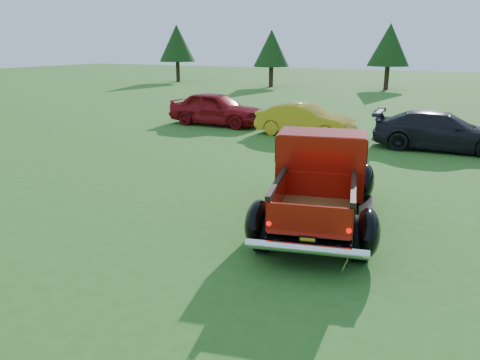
{
  "coord_description": "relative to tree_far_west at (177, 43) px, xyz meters",
  "views": [
    {
      "loc": [
        3.81,
        -7.56,
        3.44
      ],
      "look_at": [
        -0.16,
        0.2,
        0.9
      ],
      "focal_mm": 35.0,
      "sensor_mm": 36.0,
      "label": 1
    }
  ],
  "objects": [
    {
      "name": "show_car_red",
      "position": [
        15.5,
        -19.68,
        -2.8
      ],
      "size": [
        4.25,
        1.73,
        1.45
      ],
      "primitive_type": "imported",
      "rotation": [
        0.0,
        0.0,
        1.57
      ],
      "color": "maroon",
      "rests_on": "ground"
    },
    {
      "name": "show_car_yellow",
      "position": [
        19.86,
        -20.4,
        -2.89
      ],
      "size": [
        3.86,
        1.55,
        1.25
      ],
      "primitive_type": "imported",
      "rotation": [
        0.0,
        0.0,
        1.51
      ],
      "color": "gold",
      "rests_on": "ground"
    },
    {
      "name": "show_car_grey",
      "position": [
        24.74,
        -20.66,
        -2.88
      ],
      "size": [
        4.51,
        2.06,
        1.28
      ],
      "primitive_type": "imported",
      "rotation": [
        0.0,
        0.0,
        1.63
      ],
      "color": "black",
      "rests_on": "ground"
    },
    {
      "name": "tree_west",
      "position": [
        10.0,
        -1.0,
        -0.41
      ],
      "size": [
        2.94,
        2.94,
        4.6
      ],
      "color": "#332114",
      "rests_on": "ground"
    },
    {
      "name": "pickup_truck",
      "position": [
        23.12,
        -28.7,
        -2.68
      ],
      "size": [
        3.14,
        5.07,
        1.78
      ],
      "rotation": [
        0.0,
        0.0,
        0.24
      ],
      "color": "black",
      "rests_on": "ground"
    },
    {
      "name": "ground",
      "position": [
        22.0,
        -30.0,
        -3.52
      ],
      "size": [
        120.0,
        120.0,
        0.0
      ],
      "primitive_type": "plane",
      "color": "#2B5D1A",
      "rests_on": "ground"
    },
    {
      "name": "tree_far_west",
      "position": [
        0.0,
        0.0,
        0.0
      ],
      "size": [
        3.33,
        3.33,
        5.2
      ],
      "color": "#332114",
      "rests_on": "ground"
    },
    {
      "name": "tree_mid_left",
      "position": [
        19.0,
        1.0,
        -0.14
      ],
      "size": [
        3.2,
        3.2,
        5.0
      ],
      "color": "#332114",
      "rests_on": "ground"
    }
  ]
}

